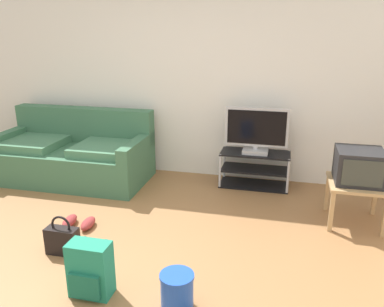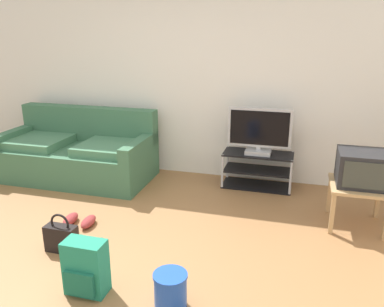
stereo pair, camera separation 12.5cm
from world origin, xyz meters
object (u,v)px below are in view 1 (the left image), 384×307
Objects in this scene: couch at (74,155)px; crt_tv at (359,166)px; handbag at (62,240)px; side_table at (356,189)px; sneakers_pair at (79,222)px; backpack at (90,270)px; tv_stand at (254,169)px; flat_tv at (256,131)px; cleaning_bucket at (177,290)px.

crt_tv is at bearing -7.46° from couch.
side_table is at bearing 25.40° from handbag.
sneakers_pair is at bearing 103.56° from handbag.
handbag is (-0.50, 0.44, -0.07)m from backpack.
tv_stand is at bearing 42.85° from sneakers_pair.
backpack reaches higher than handbag.
crt_tv is (3.37, -0.44, 0.28)m from couch.
handbag reaches higher than sneakers_pair.
sneakers_pair is at bearing -164.18° from crt_tv.
flat_tv is at bearing 6.61° from couch.
side_table is at bearing 15.50° from sneakers_pair.
couch reaches higher than backpack.
side_table is 1.28× the size of backpack.
cleaning_bucket is at bearing -97.85° from flat_tv.
flat_tv reaches higher than backpack.
sneakers_pair is at bearing -164.50° from side_table.
couch is 2.57× the size of flat_tv.
flat_tv reaches higher than tv_stand.
crt_tv is (1.06, -0.71, -0.11)m from flat_tv.
couch reaches higher than side_table.
side_table is at bearing -35.21° from tv_stand.
backpack is 0.67m from handbag.
cleaning_bucket is (1.16, -0.44, 0.01)m from handbag.
handbag is at bearing -63.75° from couch.
cleaning_bucket is at bearing -130.10° from side_table.
sneakers_pair is (-1.27, 0.91, -0.10)m from cleaning_bucket.
crt_tv is at bearing 90.00° from side_table.
cleaning_bucket is at bearing -19.88° from backpack.
tv_stand is 2.50× the size of sneakers_pair.
cleaning_bucket is (1.98, -2.10, -0.18)m from couch.
handbag is (0.82, -1.67, -0.19)m from couch.
flat_tv is 1.70× the size of crt_tv.
flat_tv is 2.27m from sneakers_pair.
tv_stand is at bearing 145.38° from crt_tv.
tv_stand is at bearing 7.16° from couch.
backpack is (-0.99, -2.37, -0.50)m from flat_tv.
backpack is at bearing -140.79° from crt_tv.
side_table is 1.21× the size of crt_tv.
tv_stand is at bearing 47.25° from backpack.
handbag is (-1.49, -1.93, -0.58)m from flat_tv.
side_table reaches higher than handbag.
crt_tv reaches higher than cleaning_bucket.
tv_stand is 3.14× the size of cleaning_bucket.
cleaning_bucket is (-0.33, -2.37, -0.57)m from flat_tv.
flat_tv is at bearing 82.15° from cleaning_bucket.
backpack is 1.11m from sneakers_pair.
couch is at bearing 101.68° from backpack.
handbag is (-1.49, -1.95, -0.09)m from tv_stand.
handbag is at bearing -154.30° from crt_tv.
tv_stand is 1.30m from side_table.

